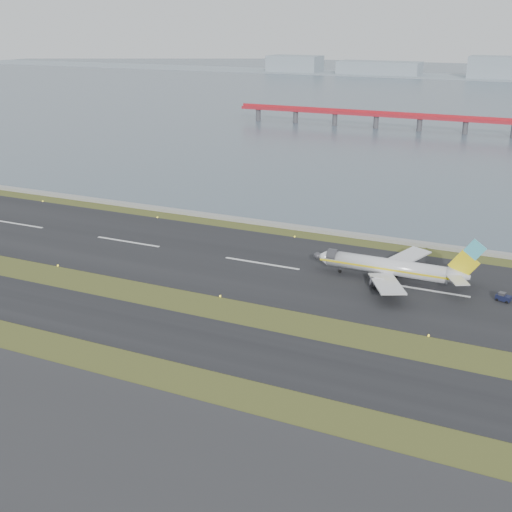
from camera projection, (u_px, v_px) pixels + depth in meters
name	position (u px, v px, depth m)	size (l,w,h in m)	color
ground	(204.00, 310.00, 133.89)	(1000.00, 1000.00, 0.00)	#3A4D1B
apron_strip	(8.00, 467.00, 86.90)	(1000.00, 50.00, 0.10)	#2D2D30
taxiway_strip	(174.00, 334.00, 123.63)	(1000.00, 18.00, 0.10)	black
runway_strip	(262.00, 264.00, 159.50)	(1000.00, 45.00, 0.10)	black
seawall	(304.00, 228.00, 184.96)	(1000.00, 2.50, 1.00)	gray
bay_water	(474.00, 94.00, 526.75)	(1400.00, 800.00, 1.30)	#445062
red_pier	(466.00, 120.00, 337.12)	(260.00, 5.00, 10.20)	red
far_shoreline	(508.00, 73.00, 656.00)	(1400.00, 80.00, 60.50)	#8E9DA8
airliner	(393.00, 267.00, 147.62)	(38.52, 32.89, 12.80)	silver
pushback_tug	(503.00, 297.00, 137.93)	(3.39, 2.45, 1.95)	black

